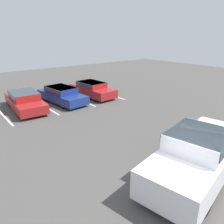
{
  "coord_description": "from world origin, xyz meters",
  "views": [
    {
      "loc": [
        -5.48,
        -2.94,
        4.96
      ],
      "look_at": [
        1.44,
        5.75,
        1.0
      ],
      "focal_mm": 35.0,
      "sensor_mm": 36.0,
      "label": 1
    }
  ],
  "objects_px": {
    "parked_sedan_a": "(25,100)",
    "parked_sedan_b": "(62,94)",
    "parked_sedan_c": "(92,89)",
    "traffic_cone": "(215,133)",
    "pickup_truck": "(200,153)"
  },
  "relations": [
    {
      "from": "traffic_cone",
      "to": "pickup_truck",
      "type": "bearing_deg",
      "value": -161.86
    },
    {
      "from": "parked_sedan_a",
      "to": "parked_sedan_b",
      "type": "bearing_deg",
      "value": 91.46
    },
    {
      "from": "parked_sedan_c",
      "to": "traffic_cone",
      "type": "bearing_deg",
      "value": -0.55
    },
    {
      "from": "parked_sedan_a",
      "to": "traffic_cone",
      "type": "bearing_deg",
      "value": 33.65
    },
    {
      "from": "parked_sedan_a",
      "to": "parked_sedan_b",
      "type": "xyz_separation_m",
      "value": [
        2.74,
        -0.12,
        -0.02
      ]
    },
    {
      "from": "parked_sedan_a",
      "to": "parked_sedan_b",
      "type": "height_order",
      "value": "parked_sedan_a"
    },
    {
      "from": "parked_sedan_c",
      "to": "parked_sedan_a",
      "type": "bearing_deg",
      "value": -94.03
    },
    {
      "from": "parked_sedan_b",
      "to": "traffic_cone",
      "type": "relative_size",
      "value": 8.57
    },
    {
      "from": "parked_sedan_b",
      "to": "parked_sedan_c",
      "type": "height_order",
      "value": "parked_sedan_c"
    },
    {
      "from": "pickup_truck",
      "to": "parked_sedan_b",
      "type": "bearing_deg",
      "value": 78.0
    },
    {
      "from": "pickup_truck",
      "to": "parked_sedan_b",
      "type": "distance_m",
      "value": 11.58
    },
    {
      "from": "parked_sedan_b",
      "to": "parked_sedan_c",
      "type": "bearing_deg",
      "value": 84.86
    },
    {
      "from": "pickup_truck",
      "to": "parked_sedan_b",
      "type": "relative_size",
      "value": 1.29
    },
    {
      "from": "parked_sedan_a",
      "to": "traffic_cone",
      "type": "distance_m",
      "value": 12.15
    },
    {
      "from": "pickup_truck",
      "to": "traffic_cone",
      "type": "relative_size",
      "value": 11.02
    }
  ]
}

